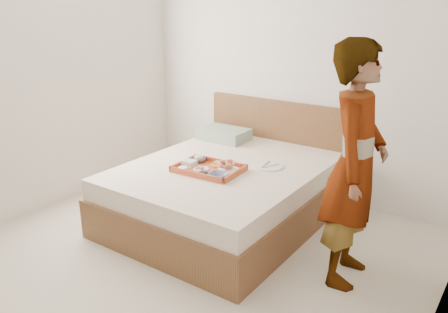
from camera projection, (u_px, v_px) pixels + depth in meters
ground at (164, 273)px, 3.38m from camera, size 3.50×4.00×0.01m
wall_back at (295, 67)px, 4.52m from camera, size 3.50×0.01×2.60m
wall_left at (7, 77)px, 3.92m from camera, size 0.01×4.00×2.60m
wall_right at (446, 148)px, 2.01m from camera, size 0.01×4.00×2.60m
bed at (226, 192)px, 4.15m from camera, size 1.65×2.00×0.53m
headboard at (278, 145)px, 4.83m from camera, size 1.65×0.06×0.95m
pillow at (224, 134)px, 4.81m from camera, size 0.50×0.35×0.12m
tray at (209, 168)px, 3.92m from camera, size 0.58×0.44×0.05m
prawn_plate at (229, 170)px, 3.88m from camera, size 0.20×0.20×0.01m
navy_bowl_big at (218, 176)px, 3.73m from camera, size 0.17×0.17×0.04m
sauce_dish at (204, 174)px, 3.78m from camera, size 0.09×0.09×0.03m
meat_plate at (201, 169)px, 3.91m from camera, size 0.14×0.14×0.01m
bread_plate at (219, 165)px, 4.01m from camera, size 0.14×0.14×0.01m
salad_bowl at (199, 159)px, 4.11m from camera, size 0.13×0.13×0.04m
plastic_tub at (189, 163)px, 4.00m from camera, size 0.12×0.10×0.05m
cheese_round at (183, 169)px, 3.89m from camera, size 0.09×0.09×0.03m
dinner_plate at (268, 166)px, 4.03m from camera, size 0.31×0.31×0.01m
person at (355, 166)px, 3.09m from camera, size 0.49×0.67×1.71m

